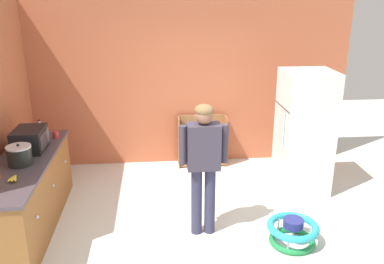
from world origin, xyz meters
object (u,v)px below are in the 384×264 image
clear_bottle (40,130)px  red_cup (56,135)px  standing_person (204,158)px  microwave (30,140)px  kitchen_counter (28,194)px  banana_bunch (13,178)px  bookshelf (198,143)px  baby_walker (293,231)px  crock_pot (19,155)px  green_cup (45,136)px  blue_cup (23,137)px  refrigerator (304,132)px

clear_bottle → red_cup: 0.23m
standing_person → microwave: bearing=162.6°
kitchen_counter → banana_bunch: bearing=-83.3°
bookshelf → standing_person: (-0.16, -2.08, 0.62)m
baby_walker → crock_pot: 3.30m
clear_bottle → green_cup: size_ratio=2.59×
banana_bunch → blue_cup: blue_cup is taller
baby_walker → banana_bunch: size_ratio=3.87×
bookshelf → microwave: microwave is taller
banana_bunch → clear_bottle: bearing=92.5°
bookshelf → standing_person: bearing=-94.4°
kitchen_counter → microwave: bearing=89.7°
bookshelf → clear_bottle: 2.55m
baby_walker → microwave: microwave is taller
microwave → standing_person: bearing=-17.4°
clear_bottle → microwave: bearing=-90.1°
red_cup → green_cup: 0.14m
blue_cup → microwave: bearing=-60.5°
bookshelf → standing_person: standing_person is taller
standing_person → microwave: size_ratio=3.40×
banana_bunch → red_cup: bearing=83.5°
bookshelf → red_cup: 2.37m
refrigerator → clear_bottle: (-3.71, 0.12, 0.11)m
microwave → clear_bottle: size_ratio=1.95×
crock_pot → green_cup: (0.07, 0.85, -0.07)m
green_cup → blue_cup: bearing=-176.7°
refrigerator → baby_walker: (-0.56, -1.37, -0.73)m
bookshelf → clear_bottle: clear_bottle is taller
crock_pot → red_cup: 0.92m
clear_bottle → banana_bunch: bearing=-87.5°
crock_pot → clear_bottle: crock_pot is taller
baby_walker → green_cup: 3.46m
microwave → crock_pot: (0.01, -0.46, -0.02)m
refrigerator → standing_person: 1.89m
crock_pot → banana_bunch: bearing=-82.7°
standing_person → green_cup: 2.31m
microwave → clear_bottle: bearing=89.9°
bookshelf → green_cup: green_cup is taller
baby_walker → clear_bottle: clear_bottle is taller
baby_walker → red_cup: bearing=154.0°
bookshelf → refrigerator: bearing=-36.4°
blue_cup → kitchen_counter: bearing=-74.1°
bookshelf → green_cup: bearing=-155.1°
red_cup → blue_cup: 0.43m
blue_cup → green_cup: 0.29m
clear_bottle → refrigerator: bearing=-1.9°
standing_person → clear_bottle: standing_person is taller
baby_walker → microwave: size_ratio=1.26×
standing_person → red_cup: standing_person is taller
crock_pot → banana_bunch: size_ratio=1.81×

